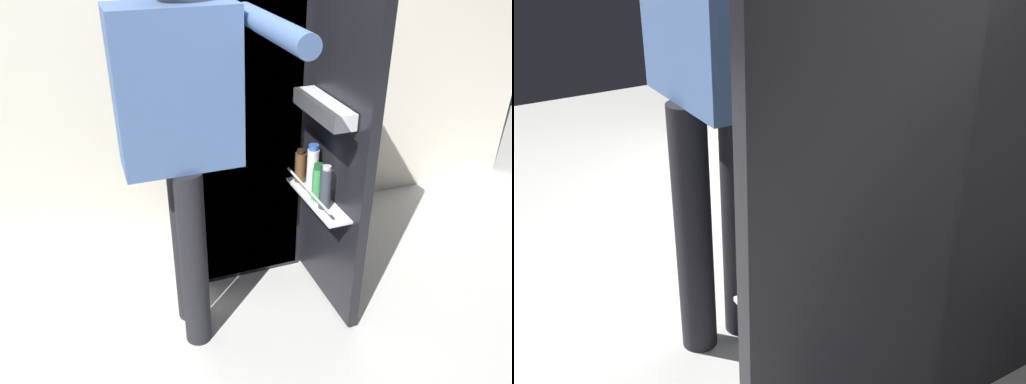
% 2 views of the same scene
% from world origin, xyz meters
% --- Properties ---
extents(refrigerator, '(0.64, 1.16, 1.66)m').
position_xyz_m(refrigerator, '(0.03, 0.49, 0.83)').
color(refrigerator, black).
rests_on(refrigerator, ground_plane).
extents(person, '(0.56, 0.80, 1.75)m').
position_xyz_m(person, '(-0.37, -0.04, 1.06)').
color(person, black).
rests_on(person, ground_plane).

